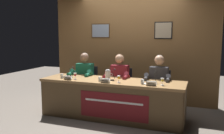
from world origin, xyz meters
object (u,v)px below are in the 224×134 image
at_px(microphone_left, 71,74).
at_px(panelist_right, 158,81).
at_px(panelist_center, 119,78).
at_px(water_cup_right, 142,82).
at_px(water_pitcher_central, 108,75).
at_px(nameplate_center, 105,81).
at_px(chair_left, 87,87).
at_px(microphone_right, 155,79).
at_px(conference_table, 110,93).
at_px(chair_center, 121,89).
at_px(document_stack_right, 150,84).
at_px(juice_glass_center, 119,78).
at_px(nameplate_right, 151,83).
at_px(water_cup_left, 62,76).
at_px(chair_right, 160,93).
at_px(microphone_center, 113,76).
at_px(nameplate_left, 68,78).
at_px(juice_glass_left, 75,75).
at_px(juice_glass_right, 162,80).
at_px(water_cup_center, 100,79).
at_px(panelist_left, 83,76).

distance_m(microphone_left, panelist_right, 1.76).
xyz_separation_m(panelist_center, water_cup_right, (0.64, -0.58, 0.08)).
bearing_deg(water_pitcher_central, nameplate_center, -77.29).
relative_size(chair_left, microphone_right, 4.10).
bearing_deg(conference_table, chair_center, 90.27).
relative_size(water_pitcher_central, document_stack_right, 0.93).
height_order(juice_glass_center, nameplate_right, juice_glass_center).
distance_m(chair_center, panelist_center, 0.34).
bearing_deg(chair_left, microphone_left, -93.91).
distance_m(water_cup_left, chair_right, 2.02).
height_order(water_cup_left, panelist_center, panelist_center).
bearing_deg(chair_left, microphone_center, -35.93).
distance_m(chair_left, panelist_center, 0.89).
xyz_separation_m(nameplate_left, document_stack_right, (1.58, 0.13, -0.03)).
xyz_separation_m(nameplate_left, chair_center, (0.80, 0.89, -0.36)).
relative_size(juice_glass_left, microphone_center, 0.57).
bearing_deg(nameplate_center, microphone_center, 78.93).
relative_size(panelist_center, microphone_right, 5.62).
relative_size(juice_glass_left, juice_glass_right, 1.00).
height_order(chair_right, water_cup_right, chair_right).
xyz_separation_m(panelist_center, chair_right, (0.83, 0.20, -0.28)).
bearing_deg(panelist_right, nameplate_center, -140.17).
bearing_deg(water_cup_right, juice_glass_right, 4.58).
bearing_deg(nameplate_right, panelist_center, 140.72).
bearing_deg(conference_table, microphone_center, 62.22).
relative_size(panelist_center, water_cup_center, 14.29).
bearing_deg(nameplate_right, panelist_left, 157.83).
bearing_deg(juice_glass_left, document_stack_right, 0.59).
xyz_separation_m(chair_left, water_cup_center, (0.67, -0.81, 0.35)).
bearing_deg(panelist_center, water_cup_right, -41.88).
distance_m(panelist_center, chair_right, 0.89).
height_order(juice_glass_left, water_cup_right, juice_glass_left).
bearing_deg(nameplate_center, water_cup_left, 172.12).
bearing_deg(water_pitcher_central, chair_right, 32.83).
relative_size(juice_glass_center, water_pitcher_central, 0.59).
bearing_deg(nameplate_center, chair_center, 89.04).
bearing_deg(nameplate_center, document_stack_right, 9.89).
distance_m(conference_table, microphone_right, 0.89).
height_order(chair_left, water_cup_right, chair_left).
height_order(juice_glass_center, microphone_center, microphone_center).
bearing_deg(panelist_right, conference_table, -149.00).
bearing_deg(juice_glass_right, microphone_left, 177.02).
bearing_deg(chair_center, juice_glass_right, -37.20).
height_order(nameplate_right, juice_glass_right, juice_glass_right).
bearing_deg(chair_left, nameplate_right, -27.84).
xyz_separation_m(conference_table, panelist_left, (-0.83, 0.49, 0.20)).
distance_m(water_cup_left, microphone_center, 1.06).
bearing_deg(nameplate_right, panelist_right, 89.47).
relative_size(panelist_left, microphone_center, 5.62).
distance_m(juice_glass_left, chair_right, 1.76).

